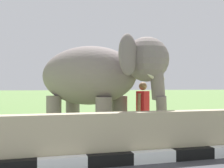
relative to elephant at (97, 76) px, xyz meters
name	(u,v)px	position (x,y,z in m)	size (l,w,h in m)	color
barrier_parapet	(111,137)	(-0.21, -2.27, -1.32)	(28.00, 0.36, 1.00)	tan
elephant	(97,76)	(0.00, 0.00, 0.00)	(3.84, 3.83, 2.82)	gray
person_handler	(143,108)	(1.24, -0.39, -0.89)	(0.52, 0.51, 1.66)	navy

